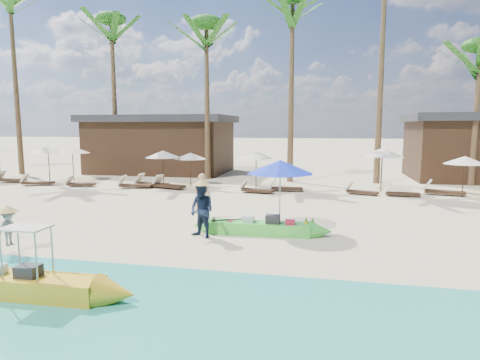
% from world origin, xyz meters
% --- Properties ---
extents(ground, '(240.00, 240.00, 0.00)m').
position_xyz_m(ground, '(0.00, 0.00, 0.00)').
color(ground, beige).
rests_on(ground, ground).
extents(wet_sand_strip, '(240.00, 4.50, 0.01)m').
position_xyz_m(wet_sand_strip, '(0.00, -5.00, 0.00)').
color(wet_sand_strip, tan).
rests_on(wet_sand_strip, ground).
extents(green_canoe, '(5.04, 0.76, 0.64)m').
position_xyz_m(green_canoe, '(2.32, 1.03, 0.22)').
color(green_canoe, '#46D541').
rests_on(green_canoe, ground).
extents(yellow_canoe, '(5.58, 0.82, 1.45)m').
position_xyz_m(yellow_canoe, '(-1.72, -4.67, 0.24)').
color(yellow_canoe, gold).
rests_on(yellow_canoe, ground).
extents(tourist, '(0.71, 0.54, 1.76)m').
position_xyz_m(tourist, '(-0.07, 2.45, 0.88)').
color(tourist, tan).
rests_on(tourist, ground).
extents(vendor_green, '(1.03, 0.94, 1.72)m').
position_xyz_m(vendor_green, '(0.60, 0.29, 0.86)').
color(vendor_green, '#15223C').
rests_on(vendor_green, ground).
extents(vendor_yellow, '(0.47, 0.70, 1.01)m').
position_xyz_m(vendor_yellow, '(-4.14, -2.21, 0.68)').
color(vendor_yellow, gray).
rests_on(vendor_yellow, ground).
extents(blue_umbrella, '(2.19, 2.19, 2.35)m').
position_xyz_m(blue_umbrella, '(2.87, 1.65, 2.13)').
color(blue_umbrella, '#99999E').
rests_on(blue_umbrella, ground).
extents(resort_parasol_2, '(2.20, 2.20, 2.27)m').
position_xyz_m(resort_parasol_2, '(-12.84, 10.89, 2.05)').
color(resort_parasol_2, '#352015').
rests_on(resort_parasol_2, ground).
extents(lounger_2_left, '(1.84, 0.58, 0.62)m').
position_xyz_m(lounger_2_left, '(-14.96, 9.94, 0.21)').
color(lounger_2_left, '#352015').
rests_on(lounger_2_left, ground).
extents(resort_parasol_3, '(2.16, 2.16, 2.22)m').
position_xyz_m(resort_parasol_3, '(-11.44, 11.35, 2.01)').
color(resort_parasol_3, '#352015').
rests_on(resort_parasol_3, ground).
extents(lounger_3_left, '(1.91, 1.07, 0.62)m').
position_xyz_m(lounger_3_left, '(-12.42, 9.12, 0.21)').
color(lounger_3_left, '#352015').
rests_on(lounger_3_left, ground).
extents(lounger_3_right, '(1.69, 0.70, 0.56)m').
position_xyz_m(lounger_3_right, '(-9.66, 9.26, 0.19)').
color(lounger_3_right, '#352015').
rests_on(lounger_3_right, ground).
extents(resort_parasol_4, '(2.04, 2.04, 2.10)m').
position_xyz_m(resort_parasol_4, '(-4.79, 10.15, 1.89)').
color(resort_parasol_4, '#352015').
rests_on(resort_parasol_4, ground).
extents(lounger_4_left, '(1.96, 0.87, 0.64)m').
position_xyz_m(lounger_4_left, '(-6.27, 9.35, 0.21)').
color(lounger_4_left, '#352015').
rests_on(lounger_4_left, ground).
extents(lounger_4_right, '(2.03, 0.77, 0.67)m').
position_xyz_m(lounger_4_right, '(-5.55, 9.98, 0.22)').
color(lounger_4_right, '#352015').
rests_on(lounger_4_right, ground).
extents(resort_parasol_5, '(1.89, 1.89, 1.95)m').
position_xyz_m(resort_parasol_5, '(-3.41, 10.93, 1.76)').
color(resort_parasol_5, '#352015').
rests_on(resort_parasol_5, ground).
extents(lounger_5_left, '(2.05, 1.17, 0.66)m').
position_xyz_m(lounger_5_left, '(-4.31, 9.55, 0.22)').
color(lounger_5_left, '#352015').
rests_on(lounger_5_left, ground).
extents(resort_parasol_6, '(2.01, 2.01, 2.07)m').
position_xyz_m(resort_parasol_6, '(0.51, 10.80, 1.87)').
color(resort_parasol_6, '#352015').
rests_on(resort_parasol_6, ground).
extents(lounger_6_left, '(1.85, 0.87, 0.60)m').
position_xyz_m(lounger_6_left, '(0.77, 9.10, 0.20)').
color(lounger_6_left, '#352015').
rests_on(lounger_6_left, ground).
extents(lounger_6_right, '(1.83, 0.75, 0.60)m').
position_xyz_m(lounger_6_right, '(2.21, 9.97, 0.20)').
color(lounger_6_right, '#352015').
rests_on(lounger_6_right, ground).
extents(resort_parasol_7, '(2.27, 2.27, 2.34)m').
position_xyz_m(resort_parasol_7, '(7.26, 10.88, 2.11)').
color(resort_parasol_7, '#352015').
rests_on(resort_parasol_7, ground).
extents(lounger_7_left, '(1.70, 0.99, 0.55)m').
position_xyz_m(lounger_7_left, '(6.11, 9.72, 0.18)').
color(lounger_7_left, '#352015').
rests_on(lounger_7_left, ground).
extents(lounger_7_right, '(1.70, 0.63, 0.57)m').
position_xyz_m(lounger_7_right, '(8.01, 9.55, 0.19)').
color(lounger_7_right, '#352015').
rests_on(lounger_7_right, ground).
extents(resort_parasol_8, '(1.96, 1.96, 2.02)m').
position_xyz_m(resort_parasol_8, '(10.99, 10.01, 1.82)').
color(resort_parasol_8, '#352015').
rests_on(resort_parasol_8, ground).
extents(lounger_8_left, '(2.05, 1.10, 0.67)m').
position_xyz_m(lounger_8_left, '(10.15, 10.41, 0.22)').
color(lounger_8_left, '#352015').
rests_on(lounger_8_left, ground).
extents(palm_1, '(2.08, 2.08, 13.60)m').
position_xyz_m(palm_1, '(-17.59, 14.06, 10.82)').
color(palm_1, brown).
rests_on(palm_1, ground).
extents(palm_2, '(2.08, 2.08, 11.33)m').
position_xyz_m(palm_2, '(-10.45, 15.08, 9.18)').
color(palm_2, brown).
rests_on(palm_2, ground).
extents(palm_3, '(2.08, 2.08, 10.52)m').
position_xyz_m(palm_3, '(-3.36, 14.27, 8.58)').
color(palm_3, brown).
rests_on(palm_3, ground).
extents(palm_4, '(2.08, 2.08, 11.70)m').
position_xyz_m(palm_4, '(2.15, 14.01, 9.45)').
color(palm_4, brown).
rests_on(palm_4, ground).
extents(palm_5, '(2.08, 2.08, 13.60)m').
position_xyz_m(palm_5, '(7.45, 14.38, 10.82)').
color(palm_5, brown).
rests_on(palm_5, ground).
extents(palm_6, '(2.08, 2.08, 8.51)m').
position_xyz_m(palm_6, '(12.84, 14.52, 7.05)').
color(palm_6, brown).
rests_on(palm_6, ground).
extents(pavilion_west, '(10.80, 6.60, 4.30)m').
position_xyz_m(pavilion_west, '(-8.00, 17.50, 2.19)').
color(pavilion_west, '#352015').
rests_on(pavilion_west, ground).
extents(pavilion_east, '(8.80, 6.60, 4.30)m').
position_xyz_m(pavilion_east, '(14.00, 17.50, 2.20)').
color(pavilion_east, '#352015').
rests_on(pavilion_east, ground).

